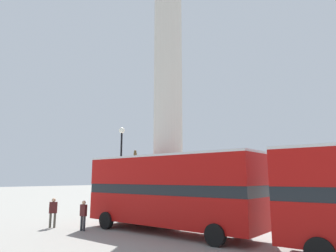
% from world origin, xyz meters
% --- Properties ---
extents(ground_plane, '(200.00, 200.00, 0.00)m').
position_xyz_m(ground_plane, '(0.00, 0.00, 0.00)').
color(ground_plane, gray).
extents(monument_column, '(4.96, 4.96, 26.84)m').
position_xyz_m(monument_column, '(0.00, 0.00, 10.69)').
color(monument_column, beige).
rests_on(monument_column, ground_plane).
extents(bus_b, '(10.74, 2.95, 4.31)m').
position_xyz_m(bus_b, '(2.96, -3.60, 2.38)').
color(bus_b, '#A80F0C').
rests_on(bus_b, ground_plane).
extents(equestrian_statue, '(3.89, 3.65, 6.01)m').
position_xyz_m(equestrian_statue, '(-9.12, 5.58, 1.75)').
color(equestrian_statue, beige).
rests_on(equestrian_statue, ground_plane).
extents(street_lamp, '(0.46, 0.46, 6.91)m').
position_xyz_m(street_lamp, '(-3.41, -1.52, 4.05)').
color(street_lamp, black).
rests_on(street_lamp, ground_plane).
extents(pedestrian_near_lamp, '(0.46, 0.22, 1.71)m').
position_xyz_m(pedestrian_near_lamp, '(-1.33, -6.19, 0.96)').
color(pedestrian_near_lamp, '#28282D').
rests_on(pedestrian_near_lamp, ground_plane).
extents(pedestrian_by_plinth, '(0.42, 0.49, 1.78)m').
position_xyz_m(pedestrian_by_plinth, '(-3.73, -6.72, 1.01)').
color(pedestrian_by_plinth, '#4C473D').
rests_on(pedestrian_by_plinth, ground_plane).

